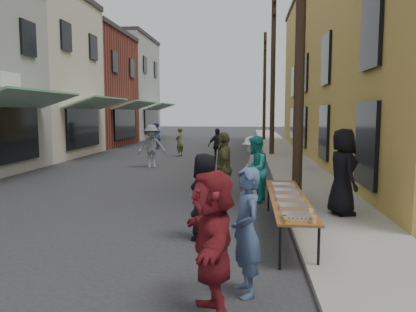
% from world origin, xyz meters
% --- Properties ---
extents(ground, '(120.00, 120.00, 0.00)m').
position_xyz_m(ground, '(0.00, 0.00, 0.00)').
color(ground, '#28282B').
rests_on(ground, ground).
extents(sidewalk, '(2.20, 60.00, 0.10)m').
position_xyz_m(sidewalk, '(5.00, 15.00, 0.05)').
color(sidewalk, gray).
rests_on(sidewalk, ground).
extents(storefront_row, '(8.00, 37.00, 9.00)m').
position_xyz_m(storefront_row, '(-10.00, 14.96, 4.12)').
color(storefront_row, maroon).
rests_on(storefront_row, ground).
extents(building_ochre, '(10.00, 28.00, 10.00)m').
position_xyz_m(building_ochre, '(11.10, 14.00, 5.00)').
color(building_ochre, gold).
rests_on(building_ochre, ground).
extents(utility_pole_near, '(0.26, 0.26, 9.00)m').
position_xyz_m(utility_pole_near, '(4.30, 3.00, 4.50)').
color(utility_pole_near, '#2D2116').
rests_on(utility_pole_near, ground).
extents(utility_pole_mid, '(0.26, 0.26, 9.00)m').
position_xyz_m(utility_pole_mid, '(4.30, 15.00, 4.50)').
color(utility_pole_mid, '#2D2116').
rests_on(utility_pole_mid, ground).
extents(utility_pole_far, '(0.26, 0.26, 9.00)m').
position_xyz_m(utility_pole_far, '(4.30, 27.00, 4.50)').
color(utility_pole_far, '#2D2116').
rests_on(utility_pole_far, ground).
extents(serving_table, '(0.70, 4.00, 0.75)m').
position_xyz_m(serving_table, '(3.80, 0.20, 0.71)').
color(serving_table, brown).
rests_on(serving_table, ground).
extents(catering_tray_sausage, '(0.50, 0.33, 0.08)m').
position_xyz_m(catering_tray_sausage, '(3.80, -1.45, 0.79)').
color(catering_tray_sausage, maroon).
rests_on(catering_tray_sausage, serving_table).
extents(catering_tray_foil_b, '(0.50, 0.33, 0.08)m').
position_xyz_m(catering_tray_foil_b, '(3.80, -0.80, 0.79)').
color(catering_tray_foil_b, '#B2B2B7').
rests_on(catering_tray_foil_b, serving_table).
extents(catering_tray_buns, '(0.50, 0.33, 0.08)m').
position_xyz_m(catering_tray_buns, '(3.80, -0.10, 0.79)').
color(catering_tray_buns, tan).
rests_on(catering_tray_buns, serving_table).
extents(catering_tray_foil_d, '(0.50, 0.33, 0.08)m').
position_xyz_m(catering_tray_foil_d, '(3.80, 0.60, 0.79)').
color(catering_tray_foil_d, '#B2B2B7').
rests_on(catering_tray_foil_d, serving_table).
extents(catering_tray_buns_end, '(0.50, 0.33, 0.08)m').
position_xyz_m(catering_tray_buns_end, '(3.80, 1.30, 0.79)').
color(catering_tray_buns_end, tan).
rests_on(catering_tray_buns_end, serving_table).
extents(condiment_jar_a, '(0.07, 0.07, 0.08)m').
position_xyz_m(condiment_jar_a, '(3.58, -1.75, 0.79)').
color(condiment_jar_a, '#A57F26').
rests_on(condiment_jar_a, serving_table).
extents(condiment_jar_b, '(0.07, 0.07, 0.08)m').
position_xyz_m(condiment_jar_b, '(3.58, -1.65, 0.79)').
color(condiment_jar_b, '#A57F26').
rests_on(condiment_jar_b, serving_table).
extents(condiment_jar_c, '(0.07, 0.07, 0.08)m').
position_xyz_m(condiment_jar_c, '(3.58, -1.55, 0.79)').
color(condiment_jar_c, '#A57F26').
rests_on(condiment_jar_c, serving_table).
extents(cup_stack, '(0.08, 0.08, 0.12)m').
position_xyz_m(cup_stack, '(4.00, -1.70, 0.81)').
color(cup_stack, tan).
rests_on(cup_stack, serving_table).
extents(guest_front_a, '(0.70, 0.91, 1.66)m').
position_xyz_m(guest_front_a, '(2.20, -0.29, 0.83)').
color(guest_front_a, black).
rests_on(guest_front_a, ground).
extents(guest_front_b, '(0.58, 0.72, 1.71)m').
position_xyz_m(guest_front_b, '(2.99, -2.58, 0.85)').
color(guest_front_b, '#41577E').
rests_on(guest_front_b, ground).
extents(guest_front_c, '(0.88, 1.02, 1.79)m').
position_xyz_m(guest_front_c, '(3.19, 3.03, 0.90)').
color(guest_front_c, teal).
rests_on(guest_front_c, ground).
extents(guest_front_d, '(1.03, 1.28, 1.73)m').
position_xyz_m(guest_front_d, '(3.13, 3.93, 0.87)').
color(guest_front_d, white).
rests_on(guest_front_d, ground).
extents(guest_front_e, '(0.54, 1.15, 1.91)m').
position_xyz_m(guest_front_e, '(2.37, 2.74, 0.95)').
color(guest_front_e, brown).
rests_on(guest_front_e, ground).
extents(guest_queue_back, '(0.85, 1.71, 1.76)m').
position_xyz_m(guest_queue_back, '(2.60, -3.18, 0.88)').
color(guest_queue_back, maroon).
rests_on(guest_queue_back, ground).
extents(server, '(0.80, 1.06, 1.96)m').
position_xyz_m(server, '(5.14, 1.54, 1.08)').
color(server, black).
rests_on(server, sidewalk).
extents(passerby_left, '(1.37, 1.05, 1.87)m').
position_xyz_m(passerby_left, '(-1.20, 9.47, 0.94)').
color(passerby_left, slate).
rests_on(passerby_left, ground).
extents(passerby_mid, '(1.04, 0.74, 1.64)m').
position_xyz_m(passerby_mid, '(1.53, 11.60, 0.82)').
color(passerby_mid, black).
rests_on(passerby_mid, ground).
extents(passerby_right, '(0.55, 0.68, 1.61)m').
position_xyz_m(passerby_right, '(-0.75, 14.02, 0.81)').
color(passerby_right, brown).
rests_on(passerby_right, ground).
extents(passerby_far, '(0.98, 1.06, 1.76)m').
position_xyz_m(passerby_far, '(-3.00, 18.16, 0.88)').
color(passerby_far, '#4C5992').
rests_on(passerby_far, ground).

